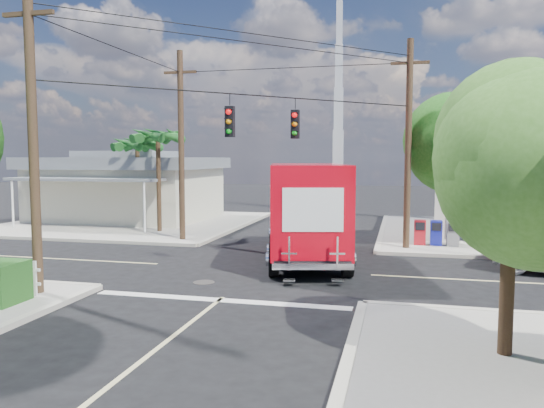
% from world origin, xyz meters
% --- Properties ---
extents(ground, '(120.00, 120.00, 0.00)m').
position_xyz_m(ground, '(0.00, 0.00, 0.00)').
color(ground, black).
rests_on(ground, ground).
extents(sidewalk_ne, '(14.12, 14.12, 0.14)m').
position_xyz_m(sidewalk_ne, '(10.88, 10.88, 0.07)').
color(sidewalk_ne, '#9D988E').
rests_on(sidewalk_ne, ground).
extents(sidewalk_nw, '(14.12, 14.12, 0.14)m').
position_xyz_m(sidewalk_nw, '(-10.88, 10.88, 0.07)').
color(sidewalk_nw, '#9D988E').
rests_on(sidewalk_nw, ground).
extents(road_markings, '(32.00, 32.00, 0.01)m').
position_xyz_m(road_markings, '(0.00, -1.47, 0.01)').
color(road_markings, beige).
rests_on(road_markings, ground).
extents(building_nw, '(10.80, 10.20, 4.30)m').
position_xyz_m(building_nw, '(-12.00, 12.46, 2.22)').
color(building_nw, beige).
rests_on(building_nw, sidewalk_nw).
extents(radio_tower, '(0.80, 0.80, 17.00)m').
position_xyz_m(radio_tower, '(0.50, 20.00, 5.64)').
color(radio_tower, silver).
rests_on(radio_tower, ground).
extents(tree_ne_front, '(4.21, 4.14, 6.66)m').
position_xyz_m(tree_ne_front, '(7.21, 6.76, 4.77)').
color(tree_ne_front, '#422D1C').
rests_on(tree_ne_front, sidewalk_ne).
extents(tree_ne_back, '(3.77, 3.66, 5.82)m').
position_xyz_m(tree_ne_back, '(9.81, 8.96, 4.19)').
color(tree_ne_back, '#422D1C').
rests_on(tree_ne_back, sidewalk_ne).
extents(tree_se, '(3.67, 3.54, 5.62)m').
position_xyz_m(tree_se, '(7.01, -7.24, 4.04)').
color(tree_se, '#422D1C').
rests_on(tree_se, sidewalk_se).
extents(palm_nw_front, '(3.01, 3.08, 5.59)m').
position_xyz_m(palm_nw_front, '(-7.50, 7.50, 5.04)').
color(palm_nw_front, '#422D1C').
rests_on(palm_nw_front, sidewalk_nw).
extents(palm_nw_back, '(3.01, 3.08, 5.19)m').
position_xyz_m(palm_nw_back, '(-9.50, 9.00, 4.67)').
color(palm_nw_back, '#422D1C').
rests_on(palm_nw_back, sidewalk_nw).
extents(utility_poles, '(12.00, 10.68, 9.00)m').
position_xyz_m(utility_poles, '(-1.58, 1.60, 4.67)').
color(utility_poles, '#473321').
rests_on(utility_poles, ground).
extents(vending_boxes, '(1.90, 0.50, 1.10)m').
position_xyz_m(vending_boxes, '(6.50, 6.20, 0.69)').
color(vending_boxes, '#B5151F').
rests_on(vending_boxes, sidewalk_ne).
extents(delivery_truck, '(4.48, 9.08, 3.78)m').
position_xyz_m(delivery_truck, '(1.34, 2.15, 1.92)').
color(delivery_truck, black).
rests_on(delivery_truck, ground).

